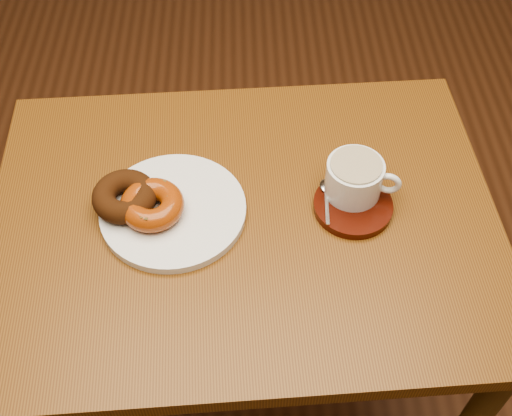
{
  "coord_description": "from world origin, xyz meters",
  "views": [
    {
      "loc": [
        0.14,
        -0.54,
        1.65
      ],
      "look_at": [
        0.16,
        0.12,
        0.82
      ],
      "focal_mm": 45.0,
      "sensor_mm": 36.0,
      "label": 1
    }
  ],
  "objects_px": {
    "donut_plate": "(173,210)",
    "coffee_cup": "(355,178)",
    "cafe_table": "(245,258)",
    "saucer": "(353,206)"
  },
  "relations": [
    {
      "from": "cafe_table",
      "to": "donut_plate",
      "type": "relative_size",
      "value": 3.61
    },
    {
      "from": "cafe_table",
      "to": "coffee_cup",
      "type": "distance_m",
      "value": 0.26
    },
    {
      "from": "cafe_table",
      "to": "coffee_cup",
      "type": "xyz_separation_m",
      "value": [
        0.19,
        0.04,
        0.18
      ]
    },
    {
      "from": "donut_plate",
      "to": "coffee_cup",
      "type": "height_order",
      "value": "coffee_cup"
    },
    {
      "from": "cafe_table",
      "to": "donut_plate",
      "type": "distance_m",
      "value": 0.18
    },
    {
      "from": "cafe_table",
      "to": "donut_plate",
      "type": "height_order",
      "value": "donut_plate"
    },
    {
      "from": "cafe_table",
      "to": "saucer",
      "type": "bearing_deg",
      "value": 0.7
    },
    {
      "from": "coffee_cup",
      "to": "donut_plate",
      "type": "bearing_deg",
      "value": -158.57
    },
    {
      "from": "donut_plate",
      "to": "coffee_cup",
      "type": "distance_m",
      "value": 0.31
    },
    {
      "from": "donut_plate",
      "to": "saucer",
      "type": "distance_m",
      "value": 0.3
    }
  ]
}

